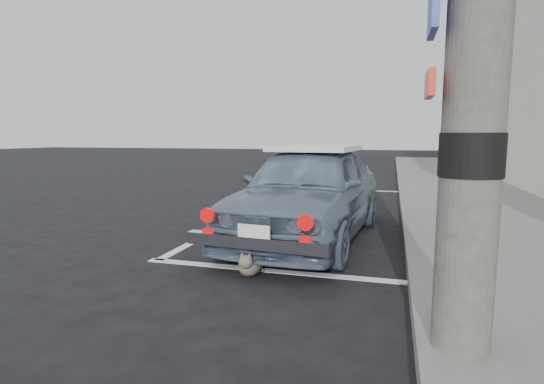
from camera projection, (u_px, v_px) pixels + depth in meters
The scene contains 8 objects.
ground at pixel (248, 255), 5.04m from camera, with size 80.00×80.00×0.00m, color black.
sidewalk at pixel (504, 230), 6.07m from camera, with size 2.80×40.00×0.15m, color slate.
building_far at pixel (490, 85), 21.87m from camera, with size 3.50×10.00×8.00m, color beige.
pline_rear at pixel (277, 271), 4.43m from camera, with size 3.00×0.12×0.01m, color silver.
pline_front at pixel (347, 190), 11.11m from camera, with size 3.00×0.12×0.01m, color silver.
pline_side at pixel (255, 209), 8.15m from camera, with size 0.12×7.00×0.01m, color silver.
retro_coupe at pixel (309, 191), 5.80m from camera, with size 1.87×3.96×1.31m.
cat at pixel (250, 263), 4.28m from camera, with size 0.25×0.54×0.29m.
Camera 1 is at (1.62, -4.64, 1.41)m, focal length 28.00 mm.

